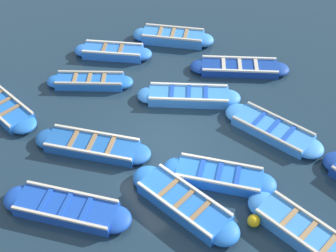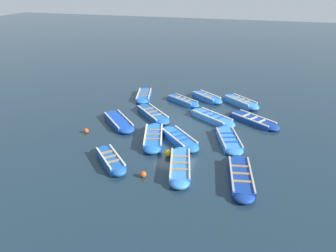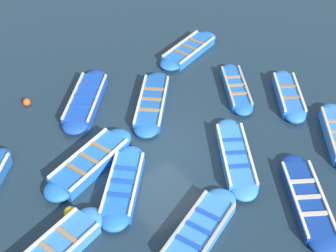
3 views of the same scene
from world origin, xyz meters
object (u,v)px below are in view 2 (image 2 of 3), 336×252
at_px(boat_drifting, 207,97).
at_px(buoy_orange_near, 168,153).
at_px(boat_tucked, 111,160).
at_px(boat_mid_row, 144,95).
at_px(boat_end_of_row, 180,166).
at_px(buoy_yellow_far, 86,131).
at_px(boat_alongside, 183,101).
at_px(boat_bow_out, 118,121).
at_px(boat_stern_in, 253,120).
at_px(boat_outer_left, 241,102).
at_px(boat_broadside, 179,139).
at_px(boat_centre, 153,137).
at_px(buoy_white_drifting, 143,174).
at_px(boat_near_quay, 153,114).
at_px(boat_inner_gap, 229,140).
at_px(boat_outer_right, 241,177).
at_px(boat_far_corner, 212,118).

relative_size(boat_drifting, buoy_orange_near, 8.27).
relative_size(boat_tucked, boat_mid_row, 0.75).
height_order(boat_end_of_row, buoy_yellow_far, boat_end_of_row).
relative_size(boat_alongside, buoy_orange_near, 8.65).
relative_size(boat_bow_out, boat_stern_in, 0.93).
relative_size(boat_outer_left, boat_broadside, 1.03).
relative_size(boat_centre, boat_broadside, 1.26).
bearing_deg(buoy_orange_near, boat_bow_out, 144.64).
height_order(boat_centre, boat_drifting, boat_centre).
height_order(boat_alongside, boat_end_of_row, boat_end_of_row).
xyz_separation_m(boat_bow_out, buoy_yellow_far, (-1.29, -1.80, -0.04)).
height_order(boat_outer_left, buoy_yellow_far, boat_outer_left).
bearing_deg(buoy_white_drifting, boat_near_quay, 106.36).
relative_size(boat_alongside, boat_end_of_row, 0.80).
xyz_separation_m(boat_tucked, boat_mid_row, (-2.01, 9.89, -0.04)).
xyz_separation_m(buoy_orange_near, buoy_yellow_far, (-5.59, 1.25, -0.04)).
relative_size(boat_tucked, boat_inner_gap, 0.74).
relative_size(boat_alongside, buoy_white_drifting, 10.31).
xyz_separation_m(boat_inner_gap, boat_drifting, (-2.62, 6.74, 0.03)).
height_order(boat_drifting, buoy_white_drifting, boat_drifting).
height_order(boat_inner_gap, boat_alongside, boat_alongside).
bearing_deg(boat_alongside, boat_inner_gap, -52.70).
xyz_separation_m(boat_inner_gap, boat_outer_left, (-0.00, 6.40, 0.05)).
xyz_separation_m(boat_inner_gap, buoy_orange_near, (-2.82, -2.55, 0.02)).
bearing_deg(buoy_white_drifting, boat_mid_row, 110.91).
xyz_separation_m(boat_outer_right, boat_drifting, (-3.66, 10.43, 0.01)).
height_order(boat_broadside, buoy_yellow_far, boat_broadside).
xyz_separation_m(boat_broadside, buoy_white_drifting, (-0.64, -4.04, -0.03)).
distance_m(boat_centre, boat_drifting, 7.96).
distance_m(boat_far_corner, boat_centre, 4.77).
height_order(boat_outer_right, boat_broadside, boat_broadside).
height_order(boat_end_of_row, buoy_white_drifting, boat_end_of_row).
bearing_deg(buoy_yellow_far, boat_far_corner, 31.07).
bearing_deg(boat_end_of_row, buoy_yellow_far, 160.25).
xyz_separation_m(boat_end_of_row, buoy_yellow_far, (-6.53, 2.34, -0.05)).
relative_size(boat_far_corner, buoy_white_drifting, 11.81).
bearing_deg(boat_inner_gap, boat_broadside, -164.70).
xyz_separation_m(boat_mid_row, buoy_yellow_far, (-1.01, -7.08, -0.02)).
bearing_deg(boat_alongside, boat_centre, -89.97).
bearing_deg(boat_alongside, buoy_yellow_far, -121.92).
height_order(boat_outer_left, boat_mid_row, boat_outer_left).
relative_size(boat_inner_gap, boat_centre, 0.96).
height_order(boat_outer_right, boat_centre, boat_centre).
distance_m(boat_end_of_row, buoy_orange_near, 1.45).
bearing_deg(boat_outer_right, boat_alongside, 119.66).
xyz_separation_m(boat_outer_left, boat_alongside, (-4.18, -0.91, -0.04)).
bearing_deg(boat_drifting, boat_centre, -101.32).
height_order(boat_centre, boat_end_of_row, boat_centre).
bearing_deg(boat_broadside, boat_stern_in, 46.54).
distance_m(boat_outer_left, boat_stern_in, 3.28).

